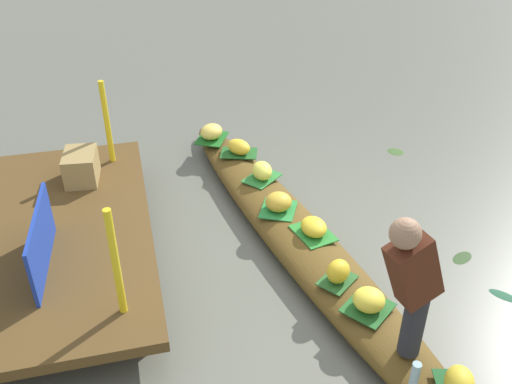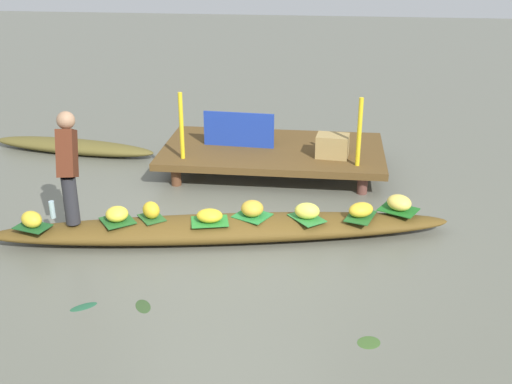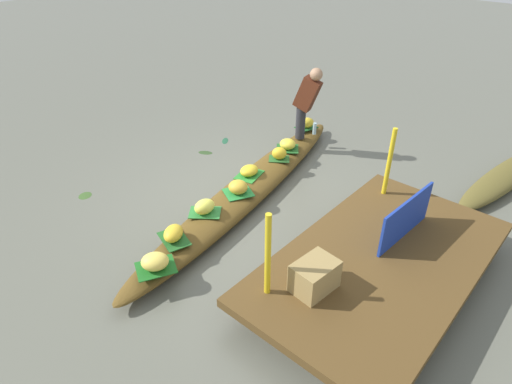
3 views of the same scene
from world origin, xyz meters
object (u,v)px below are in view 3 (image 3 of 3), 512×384
Objects in this scene: banana_bunch_2 at (288,144)px; banana_bunch_4 at (238,187)px; banana_bunch_1 at (279,153)px; water_bottle at (315,129)px; vendor_boat at (249,189)px; vendor_person at (307,99)px; banana_bunch_5 at (307,123)px; moored_boat at (505,177)px; market_banner at (406,218)px; banana_bunch_6 at (155,261)px; banana_bunch_3 at (173,233)px; banana_bunch_7 at (205,207)px; banana_bunch_0 at (249,171)px; produce_crate at (315,276)px.

banana_bunch_2 is 0.96× the size of banana_bunch_4.
water_bottle reaches higher than banana_bunch_1.
vendor_person reaches higher than vendor_boat.
banana_bunch_2 is at bearing 16.52° from banana_bunch_5.
market_banner is at bearing -1.06° from moored_boat.
vendor_boat is 2.12m from banana_bunch_5.
market_banner reaches higher than banana_bunch_4.
moored_boat is 3.46m from banana_bunch_1.
banana_bunch_6 reaches higher than banana_bunch_2.
banana_bunch_1 is at bearing -172.27° from banana_bunch_3.
banana_bunch_1 is 1.13m from water_bottle.
banana_bunch_7 is at bearing -59.40° from market_banner.
vendor_boat is 1.95m from water_bottle.
vendor_person is (-1.66, -0.23, 0.83)m from vendor_boat.
banana_bunch_4 is 1.73m from banana_bunch_6.
moored_boat is at bearing 126.57° from banana_bunch_1.
banana_bunch_0 is 2.39m from market_banner.
banana_bunch_3 is at bearing 5.92° from banana_bunch_4.
banana_bunch_2 is 3.24m from produce_crate.
banana_bunch_5 is at bearing -163.48° from banana_bunch_2.
vendor_person reaches higher than banana_bunch_4.
banana_bunch_1 is (-0.81, -0.09, 0.23)m from vendor_boat.
banana_bunch_0 is at bearing -150.90° from vendor_boat.
vendor_boat is 17.74× the size of banana_bunch_6.
banana_bunch_7 is (1.08, 0.22, 0.02)m from banana_bunch_0.
banana_bunch_3 is at bearing 7.24° from water_bottle.
market_banner is at bearing 67.36° from banana_bunch_2.
banana_bunch_5 is 0.88× the size of banana_bunch_6.
moored_boat is 3.26m from vendor_person.
vendor_person is at bearing -170.68° from banana_bunch_1.
market_banner is (-0.01, 2.37, 0.28)m from banana_bunch_0.
banana_bunch_2 is 0.79m from vendor_person.
moored_boat is at bearing 175.03° from market_banner.
banana_bunch_4 is at bearing -74.14° from market_banner.
banana_bunch_4 is 2.28m from water_bottle.
banana_bunch_4 reaches higher than moored_boat.
banana_bunch_1 reaches higher than vendor_boat.
market_banner is at bearing 129.95° from banana_bunch_3.
produce_crate reaches higher than banana_bunch_4.
produce_crate is at bearing 37.43° from vendor_person.
banana_bunch_5 is at bearing -68.05° from moored_boat.
market_banner is (2.72, -0.41, 0.50)m from moored_boat.
moored_boat is at bearing 146.05° from banana_bunch_7.
banana_bunch_5 is 4.09m from produce_crate.
produce_crate reaches higher than banana_bunch_2.
banana_bunch_5 is at bearing -169.07° from banana_bunch_7.
banana_bunch_0 is at bearing -86.10° from market_banner.
vendor_boat is 4.29× the size of vendor_person.
banana_bunch_2 reaches higher than vendor_boat.
banana_bunch_4 reaches higher than banana_bunch_3.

